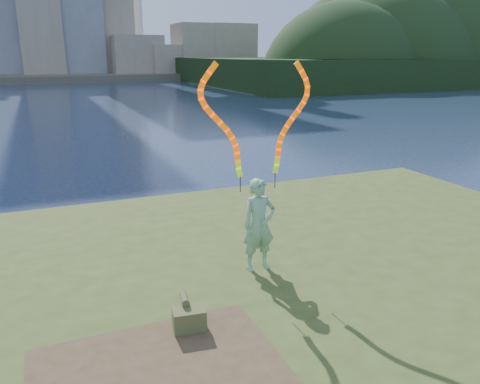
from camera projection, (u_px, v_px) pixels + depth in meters
name	position (u px, v px, depth m)	size (l,w,h in m)	color
ground	(234.00, 295.00, 9.59)	(320.00, 320.00, 0.00)	#1A2741
grassy_knoll	(288.00, 341.00, 7.46)	(20.00, 18.00, 0.80)	#3A4A1A
far_shore	(56.00, 75.00, 93.40)	(320.00, 40.00, 1.20)	#4C4737
wooded_hill	(415.00, 80.00, 84.60)	(78.00, 50.00, 63.00)	black
woman_with_ribbons	(259.00, 198.00, 8.59)	(2.11, 0.43, 4.14)	#207132
canvas_bag	(189.00, 318.00, 6.92)	(0.52, 0.59, 0.46)	#434422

